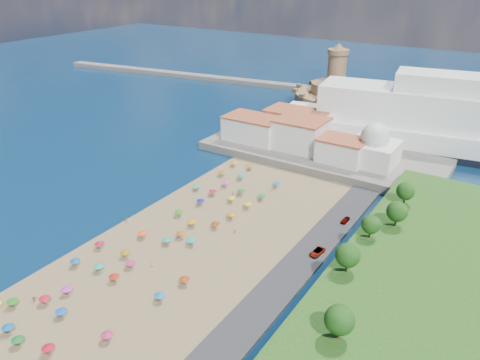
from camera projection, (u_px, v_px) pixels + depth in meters
The scene contains 11 objects.
ground at pixel (178, 236), 127.66m from camera, with size 700.00×700.00×0.00m, color #071938.
terrace at pixel (322, 154), 177.68m from camera, with size 90.00×36.00×3.00m, color #59544C.
jetty at pixel (308, 121), 215.23m from camera, with size 18.00×70.00×2.40m, color #59544C.
breakwater at pixel (198, 77), 297.49m from camera, with size 200.00×7.00×2.60m, color #59544C.
waterfront_buildings at pixel (292, 132), 181.86m from camera, with size 57.00×29.00×11.00m.
domed_building at pixel (374, 148), 163.18m from camera, with size 16.00×16.00×15.00m.
fortress at pixel (335, 95), 235.74m from camera, with size 40.00×40.00×32.40m.
beach_parasols at pixel (145, 248), 118.46m from camera, with size 31.11×117.43×2.20m.
beachgoers at pixel (158, 230), 128.24m from camera, with size 29.93×91.64×1.83m.
parked_cars at pixel (303, 268), 111.80m from camera, with size 2.85×73.79×1.38m.
hillside_trees at pixel (344, 278), 94.44m from camera, with size 12.88×102.98×7.11m.
Camera 1 is at (73.30, -82.56, 68.01)m, focal length 35.00 mm.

